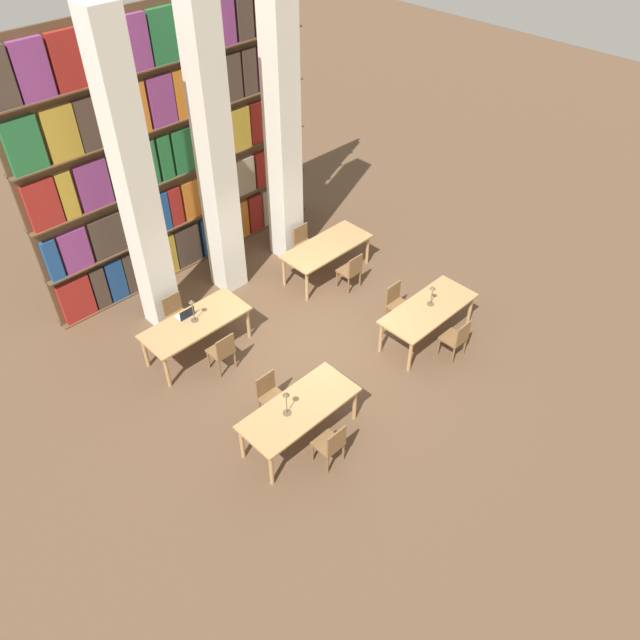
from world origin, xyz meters
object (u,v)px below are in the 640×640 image
desk_lamp_0 (286,399)px  desk_lamp_1 (432,292)px  chair_1 (271,395)px  reading_table_3 (327,249)px  chair_3 (397,303)px  reading_table_2 (196,325)px  chair_4 (222,351)px  pillar_center (215,156)px  chair_0 (331,444)px  chair_7 (304,243)px  reading_table_0 (299,410)px  laptop (185,315)px  reading_table_1 (428,311)px  chair_2 (456,338)px  pillar_right (282,129)px  chair_6 (351,270)px  desk_lamp_2 (192,307)px  chair_5 (177,314)px

desk_lamp_0 → desk_lamp_1: desk_lamp_0 is taller
chair_1 → reading_table_3: (3.52, 2.19, 0.21)m
chair_3 → desk_lamp_1: size_ratio=1.98×
reading_table_2 → chair_4: 0.75m
chair_3 → pillar_center: bearing=-64.1°
chair_0 → desk_lamp_0: desk_lamp_0 is taller
chair_4 → chair_7: (3.46, 1.48, 0.00)m
pillar_center → reading_table_0: pillar_center is taller
chair_4 → reading_table_3: size_ratio=0.43×
laptop → chair_4: bearing=94.8°
reading_table_1 → chair_2: 0.75m
reading_table_1 → desk_lamp_1: bearing=22.7°
pillar_right → chair_1: 5.51m
chair_2 → chair_6: (0.13, 2.83, 0.00)m
desk_lamp_0 → reading_table_2: 2.87m
chair_6 → reading_table_1: bearing=-92.4°
reading_table_1 → chair_2: (-0.04, -0.72, -0.21)m
desk_lamp_1 → pillar_right: bearing=91.0°
laptop → reading_table_3: bearing=176.7°
reading_table_0 → chair_6: chair_6 is taller
desk_lamp_1 → desk_lamp_2: bearing=141.6°
chair_2 → chair_3: 1.44m
chair_0 → chair_1: (0.00, 1.44, 0.00)m
reading_table_0 → chair_4: 2.16m
desk_lamp_0 → laptop: (0.22, 3.07, -0.29)m
desk_lamp_0 → reading_table_3: bearing=37.4°
desk_lamp_1 → chair_5: size_ratio=0.50×
reading_table_1 → desk_lamp_2: (-3.40, 2.82, 0.42)m
reading_table_2 → reading_table_3: bearing=0.7°
pillar_center → desk_lamp_1: bearing=-66.3°
pillar_center → pillar_right: same height
desk_lamp_0 → reading_table_3: desk_lamp_0 is taller
laptop → reading_table_3: size_ratio=0.16×
chair_0 → reading_table_3: size_ratio=0.43×
desk_lamp_2 → chair_1: bearing=-91.2°
chair_0 → laptop: bearing=90.0°
chair_4 → chair_5: bearing=90.0°
chair_1 → desk_lamp_1: bearing=170.5°
chair_3 → reading_table_2: (-3.37, 2.07, 0.21)m
chair_7 → chair_3: bearing=87.4°
chair_0 → chair_3: bearing=24.1°
pillar_right → chair_5: pillar_right is taller
pillar_center → chair_3: pillar_center is taller
pillar_right → reading_table_1: pillar_right is taller
desk_lamp_0 → reading_table_3: (3.75, 2.87, -0.41)m
pillar_center → desk_lamp_0: size_ratio=12.22×
chair_4 → laptop: bearing=94.8°
chair_0 → reading_table_2: 3.60m
pillar_center → desk_lamp_0: (-2.00, -4.12, -1.91)m
chair_1 → reading_table_2: bearing=-91.0°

